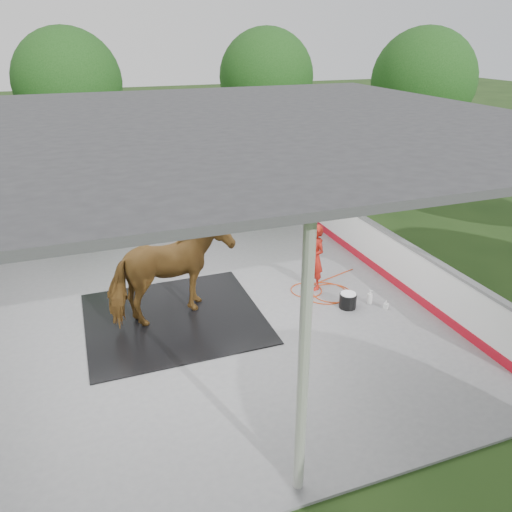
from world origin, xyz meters
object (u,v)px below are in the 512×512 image
object	(u,v)px
dasher_board	(393,260)
wash_bucket	(348,300)
handler	(315,257)
horse	(171,272)

from	to	relation	value
dasher_board	wash_bucket	distance (m)	1.86
handler	wash_bucket	xyz separation A→B (m)	(0.29, -1.10, -0.60)
handler	dasher_board	bearing A→B (deg)	72.23
horse	handler	xyz separation A→B (m)	(3.36, 0.25, -0.30)
horse	handler	distance (m)	3.38
dasher_board	wash_bucket	xyz separation A→B (m)	(-1.64, -0.80, -0.37)
horse	wash_bucket	size ratio (longest dim) A/B	6.72
horse	wash_bucket	bearing A→B (deg)	-119.57
dasher_board	horse	xyz separation A→B (m)	(-5.28, 0.05, 0.54)
dasher_board	horse	distance (m)	5.31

